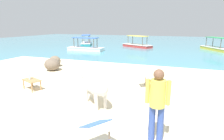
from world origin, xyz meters
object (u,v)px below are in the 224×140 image
(boat_yellow, at_px, (216,48))
(deck_chair_near, at_px, (148,78))
(deck_chair_far, at_px, (100,135))
(boat_white, at_px, (86,48))
(boat_teal, at_px, (86,43))
(cow, at_px, (94,85))
(bottle, at_px, (29,76))
(person_standing, at_px, (157,101))
(boat_red, at_px, (137,45))
(low_bench_table, at_px, (32,81))

(boat_yellow, bearing_deg, deck_chair_near, -46.68)
(deck_chair_far, bearing_deg, boat_white, 153.30)
(boat_teal, bearing_deg, cow, 5.16)
(cow, height_order, boat_teal, boat_teal)
(bottle, height_order, person_standing, person_standing)
(bottle, relative_size, boat_red, 0.08)
(deck_chair_near, distance_m, person_standing, 3.78)
(person_standing, bearing_deg, deck_chair_far, -56.45)
(cow, relative_size, bottle, 5.42)
(deck_chair_near, height_order, boat_teal, boat_teal)
(boat_teal, bearing_deg, bottle, -3.13)
(boat_white, bearing_deg, person_standing, -56.71)
(boat_teal, bearing_deg, deck_chair_far, 5.06)
(bottle, distance_m, deck_chair_far, 4.86)
(person_standing, xyz_separation_m, boat_white, (-8.61, 12.98, -0.70))
(deck_chair_far, relative_size, boat_yellow, 0.25)
(low_bench_table, bearing_deg, boat_yellow, 82.76)
(person_standing, relative_size, boat_red, 0.43)
(bottle, bearing_deg, boat_red, 87.61)
(low_bench_table, bearing_deg, deck_chair_far, -11.13)
(low_bench_table, bearing_deg, boat_teal, 131.82)
(low_bench_table, bearing_deg, person_standing, 1.67)
(bottle, bearing_deg, deck_chair_far, -31.82)
(boat_white, bearing_deg, boat_teal, 116.72)
(bottle, bearing_deg, cow, -8.88)
(low_bench_table, bearing_deg, cow, 12.21)
(boat_yellow, bearing_deg, cow, -48.42)
(boat_red, bearing_deg, boat_teal, 28.51)
(person_standing, xyz_separation_m, boat_yellow, (3.58, 17.63, -0.70))
(person_standing, xyz_separation_m, boat_red, (-4.45, 17.58, -0.70))
(bottle, xyz_separation_m, boat_red, (0.66, 15.80, -0.27))
(bottle, relative_size, deck_chair_far, 0.32)
(bottle, bearing_deg, boat_white, 107.35)
(deck_chair_far, bearing_deg, person_standing, 72.66)
(cow, distance_m, boat_white, 13.38)
(person_standing, xyz_separation_m, boat_teal, (-10.97, 17.63, -0.70))
(boat_red, bearing_deg, person_standing, 133.07)
(boat_teal, bearing_deg, boat_red, 66.20)
(deck_chair_far, xyz_separation_m, boat_yellow, (4.56, 18.40, -0.13))
(boat_teal, height_order, boat_red, same)
(deck_chair_near, relative_size, boat_white, 0.25)
(bottle, height_order, boat_teal, boat_teal)
(boat_teal, distance_m, boat_white, 5.21)
(low_bench_table, relative_size, deck_chair_far, 0.93)
(low_bench_table, height_order, person_standing, person_standing)
(cow, xyz_separation_m, deck_chair_far, (1.10, -2.09, -0.29))
(boat_white, bearing_deg, bottle, -72.90)
(deck_chair_near, height_order, person_standing, person_standing)
(low_bench_table, bearing_deg, boat_red, 109.18)
(deck_chair_far, xyz_separation_m, boat_teal, (-9.99, 18.40, -0.13))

